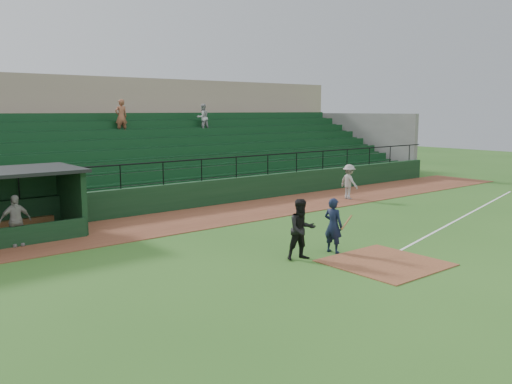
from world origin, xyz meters
TOP-DOWN VIEW (x-y plane):
  - ground at (0.00, 0.00)m, footprint 90.00×90.00m
  - warning_track at (0.00, 8.00)m, footprint 40.00×4.00m
  - home_plate_dirt at (0.00, -1.00)m, footprint 3.00×3.00m
  - foul_line at (8.00, 1.20)m, footprint 17.49×4.44m
  - stadium_structure at (-0.00, 16.46)m, footprint 38.00×13.08m
  - batter_at_plate at (-0.30, 0.80)m, footprint 1.05×0.72m
  - umpire at (-1.62, 0.85)m, footprint 1.06×0.93m
  - runner at (7.82, 7.24)m, footprint 0.77×1.19m
  - dugout_player_a at (-7.82, 7.81)m, footprint 1.01×0.46m

SIDE VIEW (x-z plane):
  - ground at x=0.00m, z-range 0.00..0.00m
  - foul_line at x=8.00m, z-range 0.00..0.01m
  - warning_track at x=0.00m, z-range 0.00..0.03m
  - home_plate_dirt at x=0.00m, z-range 0.00..0.03m
  - batter_at_plate at x=-0.30m, z-range 0.00..1.74m
  - dugout_player_a at x=-7.82m, z-range 0.03..1.73m
  - runner at x=7.82m, z-range 0.03..1.76m
  - umpire at x=-1.62m, z-range 0.00..1.84m
  - stadium_structure at x=0.00m, z-range -0.90..5.50m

